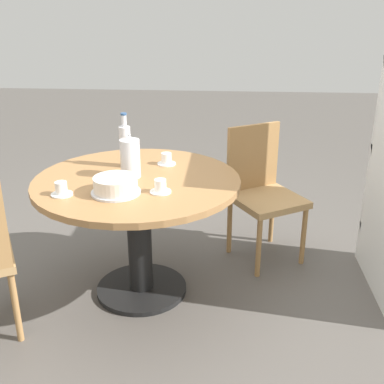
{
  "coord_description": "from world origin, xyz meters",
  "views": [
    {
      "loc": [
        2.51,
        0.51,
        1.68
      ],
      "look_at": [
        0.0,
        0.31,
        0.67
      ],
      "focal_mm": 45.0,
      "sensor_mm": 36.0,
      "label": 1
    }
  ],
  "objects_px": {
    "cup_c": "(160,187)",
    "water_bottle": "(125,145)",
    "coffee_pot": "(130,157)",
    "cup_a": "(166,160)",
    "cake_main": "(116,186)",
    "chair_b": "(263,190)",
    "cup_b": "(61,190)"
  },
  "relations": [
    {
      "from": "cup_c",
      "to": "water_bottle",
      "type": "bearing_deg",
      "value": -146.92
    },
    {
      "from": "coffee_pot",
      "to": "cup_a",
      "type": "distance_m",
      "value": 0.31
    },
    {
      "from": "cake_main",
      "to": "cup_a",
      "type": "relative_size",
      "value": 2.29
    },
    {
      "from": "chair_b",
      "to": "water_bottle",
      "type": "bearing_deg",
      "value": 169.15
    },
    {
      "from": "water_bottle",
      "to": "cake_main",
      "type": "xyz_separation_m",
      "value": [
        0.44,
        0.04,
        -0.09
      ]
    },
    {
      "from": "chair_b",
      "to": "coffee_pot",
      "type": "xyz_separation_m",
      "value": [
        0.5,
        -0.79,
        0.37
      ]
    },
    {
      "from": "chair_b",
      "to": "coffee_pot",
      "type": "height_order",
      "value": "coffee_pot"
    },
    {
      "from": "coffee_pot",
      "to": "cup_c",
      "type": "xyz_separation_m",
      "value": [
        0.22,
        0.2,
        -0.09
      ]
    },
    {
      "from": "chair_b",
      "to": "cup_b",
      "type": "bearing_deg",
      "value": -174.97
    },
    {
      "from": "cup_a",
      "to": "cup_c",
      "type": "bearing_deg",
      "value": 3.33
    },
    {
      "from": "cup_a",
      "to": "water_bottle",
      "type": "bearing_deg",
      "value": -77.82
    },
    {
      "from": "cup_b",
      "to": "water_bottle",
      "type": "bearing_deg",
      "value": 153.87
    },
    {
      "from": "coffee_pot",
      "to": "cake_main",
      "type": "height_order",
      "value": "coffee_pot"
    },
    {
      "from": "chair_b",
      "to": "coffee_pot",
      "type": "bearing_deg",
      "value": -178.72
    },
    {
      "from": "cup_c",
      "to": "cup_a",
      "type": "bearing_deg",
      "value": -176.67
    },
    {
      "from": "water_bottle",
      "to": "cup_c",
      "type": "bearing_deg",
      "value": 33.08
    },
    {
      "from": "coffee_pot",
      "to": "cup_a",
      "type": "relative_size",
      "value": 2.25
    },
    {
      "from": "cup_b",
      "to": "cup_c",
      "type": "distance_m",
      "value": 0.51
    },
    {
      "from": "water_bottle",
      "to": "cake_main",
      "type": "bearing_deg",
      "value": 4.73
    },
    {
      "from": "water_bottle",
      "to": "cup_b",
      "type": "bearing_deg",
      "value": -26.13
    },
    {
      "from": "chair_b",
      "to": "cup_b",
      "type": "height_order",
      "value": "chair_b"
    },
    {
      "from": "water_bottle",
      "to": "cup_a",
      "type": "distance_m",
      "value": 0.27
    },
    {
      "from": "chair_b",
      "to": "cup_c",
      "type": "height_order",
      "value": "chair_b"
    },
    {
      "from": "water_bottle",
      "to": "cup_c",
      "type": "height_order",
      "value": "water_bottle"
    },
    {
      "from": "coffee_pot",
      "to": "cup_c",
      "type": "bearing_deg",
      "value": 41.77
    },
    {
      "from": "water_bottle",
      "to": "cake_main",
      "type": "distance_m",
      "value": 0.45
    },
    {
      "from": "chair_b",
      "to": "coffee_pot",
      "type": "relative_size",
      "value": 3.56
    },
    {
      "from": "cake_main",
      "to": "cup_a",
      "type": "bearing_deg",
      "value": 157.58
    },
    {
      "from": "chair_b",
      "to": "water_bottle",
      "type": "distance_m",
      "value": 0.99
    },
    {
      "from": "water_bottle",
      "to": "cup_a",
      "type": "xyz_separation_m",
      "value": [
        -0.05,
        0.24,
        -0.1
      ]
    },
    {
      "from": "cup_a",
      "to": "cake_main",
      "type": "bearing_deg",
      "value": -22.42
    },
    {
      "from": "chair_b",
      "to": "cake_main",
      "type": "height_order",
      "value": "chair_b"
    }
  ]
}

